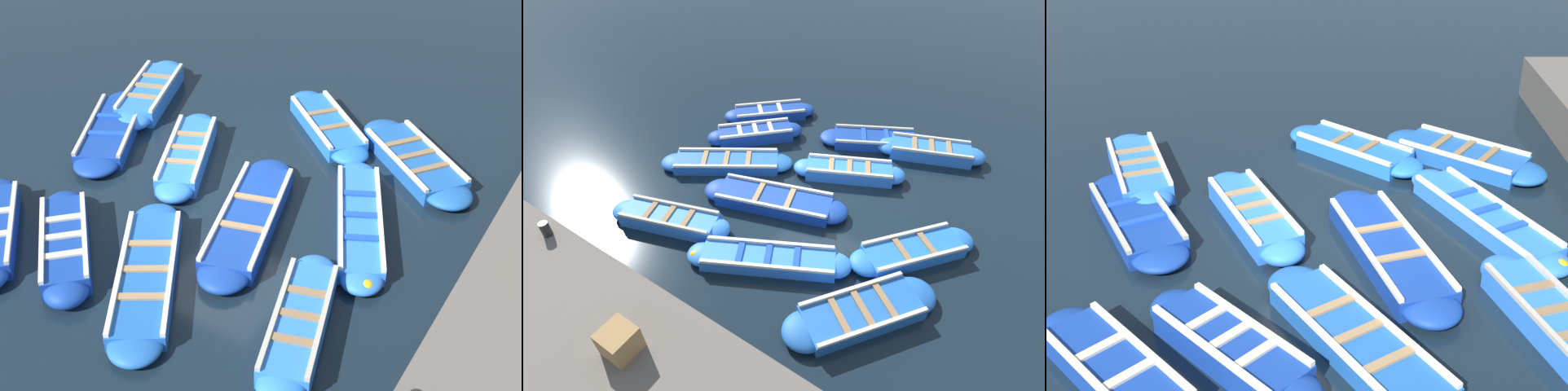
{
  "view_description": "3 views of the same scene",
  "coord_description": "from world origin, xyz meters",
  "views": [
    {
      "loc": [
        6.61,
        -9.35,
        8.47
      ],
      "look_at": [
        0.77,
        0.07,
        0.19
      ],
      "focal_mm": 50.0,
      "sensor_mm": 36.0,
      "label": 1
    },
    {
      "loc": [
        7.57,
        3.99,
        7.39
      ],
      "look_at": [
        0.66,
        -0.54,
        0.18
      ],
      "focal_mm": 28.0,
      "sensor_mm": 36.0,
      "label": 2
    },
    {
      "loc": [
        -0.42,
        -10.27,
        6.57
      ],
      "look_at": [
        -0.33,
        0.69,
        0.43
      ],
      "focal_mm": 50.0,
      "sensor_mm": 36.0,
      "label": 3
    }
  ],
  "objects": [
    {
      "name": "ground_plane",
      "position": [
        0.0,
        0.0,
        0.0
      ],
      "size": [
        120.0,
        120.0,
        0.0
      ],
      "primitive_type": "plane",
      "color": "black"
    },
    {
      "name": "boat_drifting",
      "position": [
        2.81,
        2.75,
        0.16
      ],
      "size": [
        3.29,
        2.8,
        0.38
      ],
      "color": "#1E59AD",
      "rests_on": "ground"
    },
    {
      "name": "boat_end_of_row",
      "position": [
        0.31,
        -2.81,
        0.15
      ],
      "size": [
        2.83,
        3.77,
        0.36
      ],
      "color": "#1E59AD",
      "rests_on": "ground"
    },
    {
      "name": "boat_alongside",
      "position": [
        -1.37,
        -2.98,
        0.2
      ],
      "size": [
        2.71,
        2.72,
        0.46
      ],
      "color": "navy",
      "rests_on": "ground"
    },
    {
      "name": "boat_broadside",
      "position": [
        3.02,
        -2.43,
        0.19
      ],
      "size": [
        1.65,
        3.28,
        0.43
      ],
      "color": "blue",
      "rests_on": "ground"
    },
    {
      "name": "boat_outer_right",
      "position": [
        -3.25,
        0.39,
        0.15
      ],
      "size": [
        2.43,
        3.53,
        0.37
      ],
      "color": "navy",
      "rests_on": "ground"
    },
    {
      "name": "boat_inner_gap",
      "position": [
        -1.26,
        0.45,
        0.19
      ],
      "size": [
        2.02,
        3.23,
        0.43
      ],
      "color": "blue",
      "rests_on": "ground"
    },
    {
      "name": "boat_stern_in",
      "position": [
        -3.55,
        2.1,
        0.2
      ],
      "size": [
        1.89,
        3.33,
        0.45
      ],
      "color": "blue",
      "rests_on": "ground"
    },
    {
      "name": "boat_tucked",
      "position": [
        2.7,
        0.37,
        0.16
      ],
      "size": [
        2.37,
        3.73,
        0.37
      ],
      "color": "blue",
      "rests_on": "ground"
    },
    {
      "name": "boat_far_corner",
      "position": [
        0.95,
        -0.66,
        0.17
      ],
      "size": [
        1.99,
        4.06,
        0.4
      ],
      "color": "navy",
      "rests_on": "ground"
    },
    {
      "name": "boat_centre",
      "position": [
        0.64,
        3.06,
        0.16
      ],
      "size": [
        2.95,
        2.64,
        0.37
      ],
      "color": "blue",
      "rests_on": "ground"
    },
    {
      "name": "buoy_orange_near",
      "position": [
        3.54,
        -1.12,
        0.15
      ],
      "size": [
        0.29,
        0.29,
        0.29
      ],
      "primitive_type": "sphere",
      "color": "#EAB214",
      "rests_on": "ground"
    }
  ]
}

